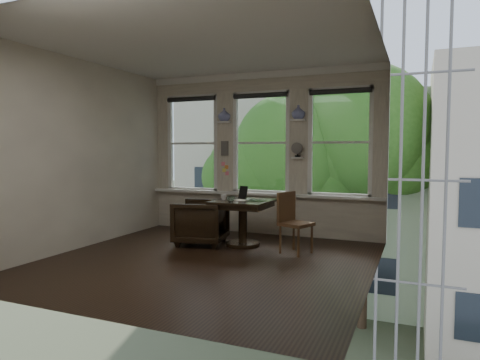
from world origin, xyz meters
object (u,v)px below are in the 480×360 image
at_px(armchair_left, 201,222).
at_px(mug, 224,197).
at_px(laptop, 255,201).
at_px(table, 243,223).
at_px(side_chair_right, 296,223).

xyz_separation_m(armchair_left, mug, (0.38, 0.09, 0.42)).
xyz_separation_m(laptop, mug, (-0.54, -0.02, 0.03)).
bearing_deg(armchair_left, mug, 91.94).
xyz_separation_m(table, side_chair_right, (0.94, -0.17, 0.09)).
bearing_deg(table, side_chair_right, -10.15).
height_order(armchair_left, mug, mug).
xyz_separation_m(side_chair_right, mug, (-1.25, 0.09, 0.33)).
distance_m(armchair_left, laptop, 1.01).
height_order(table, armchair_left, table).
height_order(armchair_left, laptop, laptop).
distance_m(side_chair_right, mug, 1.30).
relative_size(armchair_left, mug, 8.59).
bearing_deg(table, laptop, -13.82).
distance_m(table, mug, 0.53).
height_order(table, side_chair_right, side_chair_right).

